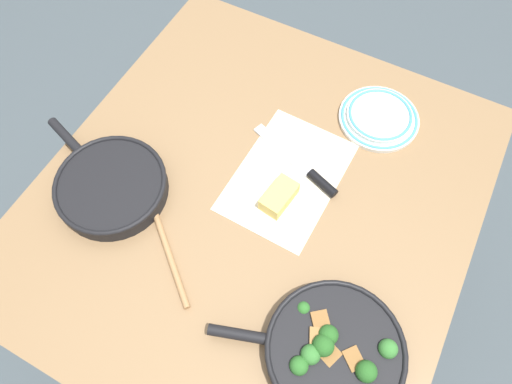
{
  "coord_description": "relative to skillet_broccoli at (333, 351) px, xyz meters",
  "views": [
    {
      "loc": [
        0.45,
        0.24,
        1.72
      ],
      "look_at": [
        0.0,
        0.0,
        0.74
      ],
      "focal_mm": 32.0,
      "sensor_mm": 36.0,
      "label": 1
    }
  ],
  "objects": [
    {
      "name": "dinner_plate_stack",
      "position": [
        -0.61,
        -0.13,
        -0.01
      ],
      "size": [
        0.21,
        0.21,
        0.03
      ],
      "color": "silver",
      "rests_on": "dining_table_red"
    },
    {
      "name": "cheese_block",
      "position": [
        -0.27,
        -0.26,
        -0.01
      ],
      "size": [
        0.1,
        0.07,
        0.04
      ],
      "color": "#E0C15B",
      "rests_on": "dining_table_red"
    },
    {
      "name": "grater_knife",
      "position": [
        -0.38,
        -0.23,
        -0.02
      ],
      "size": [
        0.12,
        0.27,
        0.02
      ],
      "rotation": [
        0.0,
        0.0,
        4.37
      ],
      "color": "silver",
      "rests_on": "dining_table_red"
    },
    {
      "name": "parchment_sheet",
      "position": [
        -0.34,
        -0.27,
        -0.03
      ],
      "size": [
        0.36,
        0.25,
        0.0
      ],
      "color": "beige",
      "rests_on": "dining_table_red"
    },
    {
      "name": "ground_plane",
      "position": [
        -0.25,
        -0.31,
        -0.75
      ],
      "size": [
        14.0,
        14.0,
        0.0
      ],
      "primitive_type": "plane",
      "color": "#424C51"
    },
    {
      "name": "skillet_broccoli",
      "position": [
        0.0,
        0.0,
        0.0
      ],
      "size": [
        0.29,
        0.4,
        0.07
      ],
      "rotation": [
        0.0,
        0.0,
        5.03
      ],
      "color": "black",
      "rests_on": "dining_table_red"
    },
    {
      "name": "skillet_eggs",
      "position": [
        -0.1,
        -0.63,
        -0.0
      ],
      "size": [
        0.27,
        0.39,
        0.05
      ],
      "rotation": [
        0.0,
        0.0,
        4.39
      ],
      "color": "black",
      "rests_on": "dining_table_red"
    },
    {
      "name": "dining_table_red",
      "position": [
        -0.25,
        -0.31,
        -0.1
      ],
      "size": [
        1.13,
        1.03,
        0.72
      ],
      "color": "olive",
      "rests_on": "ground_plane"
    },
    {
      "name": "wooden_spoon",
      "position": [
        -0.08,
        -0.48,
        -0.02
      ],
      "size": [
        0.25,
        0.29,
        0.02
      ],
      "rotation": [
        0.0,
        0.0,
        4.02
      ],
      "color": "#A87A4C",
      "rests_on": "dining_table_red"
    }
  ]
}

